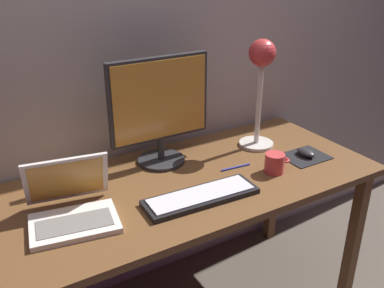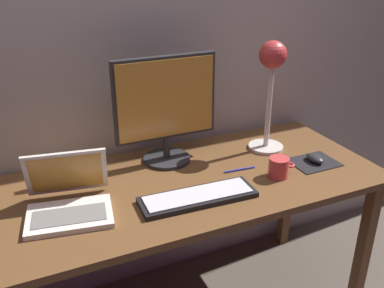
{
  "view_description": "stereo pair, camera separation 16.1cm",
  "coord_description": "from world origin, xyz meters",
  "px_view_note": "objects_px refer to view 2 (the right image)",
  "views": [
    {
      "loc": [
        -0.75,
        -1.31,
        1.59
      ],
      "look_at": [
        -0.0,
        -0.05,
        0.92
      ],
      "focal_mm": 39.93,
      "sensor_mm": 36.0,
      "label": 1
    },
    {
      "loc": [
        -0.61,
        -1.39,
        1.59
      ],
      "look_at": [
        -0.0,
        -0.05,
        0.92
      ],
      "focal_mm": 39.93,
      "sensor_mm": 36.0,
      "label": 2
    }
  ],
  "objects_px": {
    "laptop": "(68,195)",
    "desk_lamp": "(271,76)",
    "coffee_mug": "(279,167)",
    "monitor": "(166,106)",
    "mouse": "(315,158)",
    "keyboard_main": "(198,197)",
    "pen": "(240,170)"
  },
  "relations": [
    {
      "from": "monitor",
      "to": "coffee_mug",
      "type": "distance_m",
      "value": 0.53
    },
    {
      "from": "monitor",
      "to": "desk_lamp",
      "type": "distance_m",
      "value": 0.48
    },
    {
      "from": "monitor",
      "to": "pen",
      "type": "height_order",
      "value": "monitor"
    },
    {
      "from": "desk_lamp",
      "to": "mouse",
      "type": "relative_size",
      "value": 5.23
    },
    {
      "from": "keyboard_main",
      "to": "mouse",
      "type": "distance_m",
      "value": 0.6
    },
    {
      "from": "mouse",
      "to": "coffee_mug",
      "type": "xyz_separation_m",
      "value": [
        -0.22,
        -0.04,
        0.02
      ]
    },
    {
      "from": "desk_lamp",
      "to": "mouse",
      "type": "distance_m",
      "value": 0.41
    },
    {
      "from": "keyboard_main",
      "to": "pen",
      "type": "xyz_separation_m",
      "value": [
        0.26,
        0.14,
        -0.01
      ]
    },
    {
      "from": "pen",
      "to": "mouse",
      "type": "bearing_deg",
      "value": -11.63
    },
    {
      "from": "laptop",
      "to": "coffee_mug",
      "type": "distance_m",
      "value": 0.83
    },
    {
      "from": "desk_lamp",
      "to": "coffee_mug",
      "type": "distance_m",
      "value": 0.41
    },
    {
      "from": "mouse",
      "to": "coffee_mug",
      "type": "bearing_deg",
      "value": -169.51
    },
    {
      "from": "coffee_mug",
      "to": "keyboard_main",
      "type": "bearing_deg",
      "value": -175.89
    },
    {
      "from": "keyboard_main",
      "to": "coffee_mug",
      "type": "height_order",
      "value": "coffee_mug"
    },
    {
      "from": "monitor",
      "to": "laptop",
      "type": "relative_size",
      "value": 1.4
    },
    {
      "from": "coffee_mug",
      "to": "pen",
      "type": "relative_size",
      "value": 0.84
    },
    {
      "from": "coffee_mug",
      "to": "monitor",
      "type": "bearing_deg",
      "value": 138.24
    },
    {
      "from": "keyboard_main",
      "to": "laptop",
      "type": "relative_size",
      "value": 1.35
    },
    {
      "from": "monitor",
      "to": "keyboard_main",
      "type": "distance_m",
      "value": 0.43
    },
    {
      "from": "keyboard_main",
      "to": "laptop",
      "type": "distance_m",
      "value": 0.47
    },
    {
      "from": "monitor",
      "to": "keyboard_main",
      "type": "bearing_deg",
      "value": -92.17
    },
    {
      "from": "coffee_mug",
      "to": "laptop",
      "type": "bearing_deg",
      "value": 172.67
    },
    {
      "from": "monitor",
      "to": "pen",
      "type": "relative_size",
      "value": 3.32
    },
    {
      "from": "monitor",
      "to": "desk_lamp",
      "type": "height_order",
      "value": "desk_lamp"
    },
    {
      "from": "laptop",
      "to": "desk_lamp",
      "type": "xyz_separation_m",
      "value": [
        0.93,
        0.15,
        0.29
      ]
    },
    {
      "from": "laptop",
      "to": "desk_lamp",
      "type": "height_order",
      "value": "desk_lamp"
    },
    {
      "from": "keyboard_main",
      "to": "coffee_mug",
      "type": "xyz_separation_m",
      "value": [
        0.38,
        0.03,
        0.03
      ]
    },
    {
      "from": "laptop",
      "to": "monitor",
      "type": "bearing_deg",
      "value": 25.52
    },
    {
      "from": "laptop",
      "to": "desk_lamp",
      "type": "relative_size",
      "value": 0.66
    },
    {
      "from": "monitor",
      "to": "laptop",
      "type": "height_order",
      "value": "monitor"
    },
    {
      "from": "keyboard_main",
      "to": "desk_lamp",
      "type": "distance_m",
      "value": 0.65
    },
    {
      "from": "keyboard_main",
      "to": "pen",
      "type": "height_order",
      "value": "keyboard_main"
    }
  ]
}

